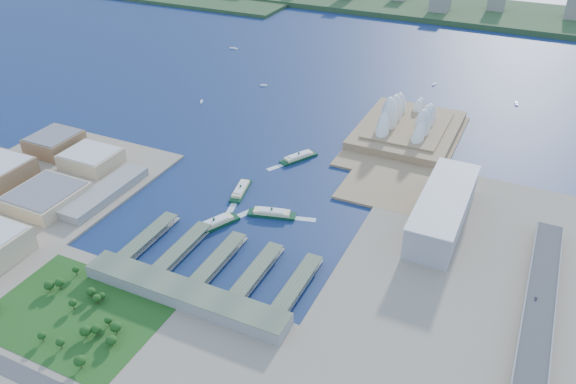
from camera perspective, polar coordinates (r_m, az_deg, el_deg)
The scene contains 23 objects.
ground at distance 612.37m, azimuth -4.44°, elevation -2.82°, with size 3000.00×3000.00×0.00m, color #0E1A42.
west_land at distance 696.52m, azimuth -27.20°, elevation -1.85°, with size 220.00×390.00×3.00m, color gray.
south_land at distance 486.31m, azimuth -17.02°, elevation -15.47°, with size 720.00×180.00×3.00m, color gray.
east_land at distance 517.23m, azimuth 17.03°, elevation -11.98°, with size 240.00×500.00×3.00m, color gray.
peninsula at distance 789.09m, azimuth 11.82°, elevation 5.21°, with size 135.00×220.00×3.00m, color #937550.
far_shore at distance 1475.98m, azimuth 15.32°, elevation 17.57°, with size 2200.00×260.00×12.00m, color #2D4926.
opera_house at distance 794.49m, azimuth 12.27°, elevation 7.79°, with size 134.00×180.00×58.00m, color white, non-canonical shape.
toaster_building at distance 611.97m, azimuth 15.47°, elevation -1.74°, with size 45.00×155.00×35.00m, color #99999F.
expressway at distance 506.40m, azimuth 23.75°, elevation -13.65°, with size 26.00×340.00×11.85m, color gray, non-canonical shape.
west_buildings at distance 706.44m, azimuth -25.43°, elevation 0.57°, with size 200.00×280.00×27.00m, color olive, non-canonical shape.
ferry_wharves at distance 552.78m, azimuth -6.99°, elevation -6.79°, with size 184.00×90.00×9.30m, color #4F5D46, non-canonical shape.
terminal_building at distance 512.66m, azimuth -10.45°, elevation -10.19°, with size 200.00×28.00×12.00m, color gray.
park at distance 523.16m, azimuth -20.85°, elevation -10.84°, with size 150.00×110.00×16.00m, color #194714, non-canonical shape.
ferry_a at distance 657.59m, azimuth -4.83°, elevation 0.35°, with size 12.80×50.27×9.51m, color #0E391F, non-canonical shape.
ferry_b at distance 724.49m, azimuth 1.10°, elevation 3.69°, with size 13.31×52.30×9.89m, color #0E391F, non-canonical shape.
ferry_c at distance 601.82m, azimuth -7.53°, elevation -3.10°, with size 14.65×57.55×10.88m, color #0E391F, non-canonical shape.
ferry_d at distance 614.45m, azimuth -1.67°, elevation -2.02°, with size 13.47×52.93×10.01m, color #0E391F, non-canonical shape.
boat_a at distance 905.42m, azimuth -8.79°, elevation 9.08°, with size 3.01×12.02×2.32m, color white, non-canonical shape.
boat_b at distance 959.26m, azimuth -2.48°, elevation 10.79°, with size 3.75×10.72×2.89m, color white, non-canonical shape.
boat_c at distance 956.16m, azimuth 22.20°, elevation 8.33°, with size 3.90×13.36×3.01m, color white, non-canonical shape.
boat_d at distance 1150.73m, azimuth -5.55°, elevation 14.34°, with size 3.77×17.21×2.90m, color white, non-canonical shape.
boat_e at distance 994.59m, azimuth 14.64°, elevation 10.57°, with size 3.70×11.63×2.85m, color white, non-canonical shape.
car_c at distance 535.40m, azimuth 23.88°, elevation -9.87°, with size 1.83×4.51×1.31m, color slate.
Camera 1 is at (256.87, -432.28, 349.51)m, focal length 35.00 mm.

